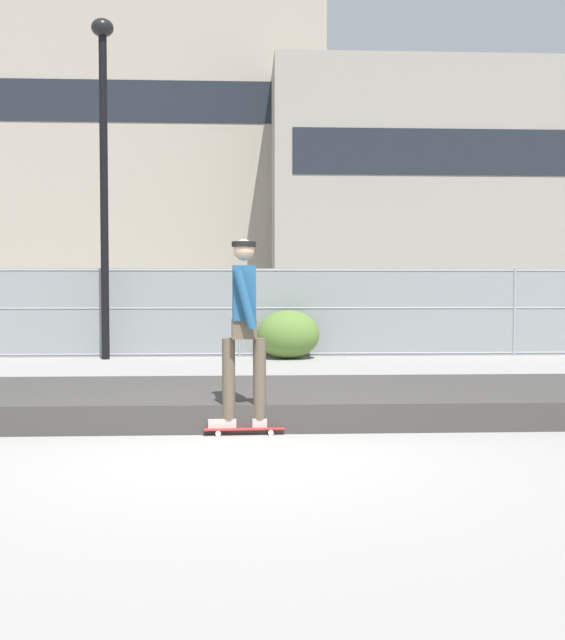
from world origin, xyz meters
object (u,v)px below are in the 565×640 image
object	(u,v)px
skateboard	(244,428)
parked_car_mid	(374,313)
skater	(244,320)
parked_car_near	(122,312)
shrub_left	(288,335)
street_lamp	(104,149)

from	to	relation	value
skateboard	parked_car_mid	xyz separation A→B (m)	(3.14, 10.85, 0.78)
skater	parked_car_near	bearing A→B (deg)	104.90
skateboard	parked_car_near	distance (m)	11.65
skater	parked_car_near	size ratio (longest dim) A/B	0.42
skateboard	skater	world-z (taller)	skater
skateboard	parked_car_near	world-z (taller)	parked_car_near
parked_car_mid	shrub_left	size ratio (longest dim) A/B	3.52
parked_car_near	parked_car_mid	world-z (taller)	same
parked_car_mid	shrub_left	distance (m)	3.71
skater	street_lamp	xyz separation A→B (m)	(-2.82, 8.02, 3.08)
parked_car_mid	skater	bearing A→B (deg)	-106.12
parked_car_near	street_lamp	bearing A→B (deg)	-86.92
skateboard	street_lamp	distance (m)	9.47
parked_car_near	shrub_left	xyz separation A→B (m)	(3.87, -3.31, -0.34)
street_lamp	skater	bearing A→B (deg)	-70.66
parked_car_mid	skateboard	bearing A→B (deg)	-106.12
shrub_left	parked_car_near	bearing A→B (deg)	139.47
skater	parked_car_near	xyz separation A→B (m)	(-2.99, 11.24, -0.31)
skater	shrub_left	world-z (taller)	skater
parked_car_near	skater	bearing A→B (deg)	-75.10
skateboard	parked_car_mid	world-z (taller)	parked_car_mid
shrub_left	street_lamp	bearing A→B (deg)	178.59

